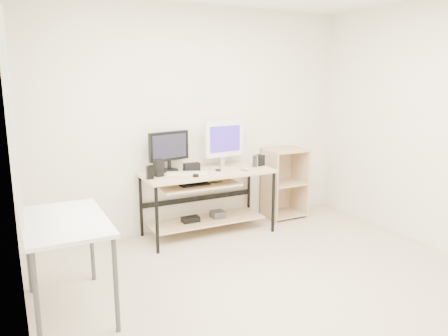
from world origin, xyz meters
name	(u,v)px	position (x,y,z in m)	size (l,w,h in m)	color
room	(279,141)	(-0.14, 0.04, 1.32)	(4.01, 4.01, 2.62)	#C4B297
desk	(206,189)	(-0.03, 1.66, 0.54)	(1.50, 0.65, 0.75)	#D8B889
side_table	(65,230)	(-1.68, 0.60, 0.67)	(0.60, 1.00, 0.75)	white
shelf_unit	(283,182)	(1.15, 1.82, 0.45)	(0.50, 0.40, 0.90)	tan
black_monitor	(169,149)	(-0.39, 1.85, 1.01)	(0.49, 0.21, 0.45)	black
white_imac	(224,140)	(0.29, 1.82, 1.07)	(0.51, 0.16, 0.55)	silver
keyboard	(187,173)	(-0.26, 1.64, 0.76)	(0.45, 0.13, 0.02)	white
mouse	(245,168)	(0.40, 1.50, 0.77)	(0.07, 0.12, 0.04)	#AEAEB3
center_speaker	(192,167)	(-0.16, 1.75, 0.80)	(0.18, 0.08, 0.09)	black
speaker_left	(159,167)	(-0.58, 1.66, 0.85)	(0.11, 0.11, 0.19)	black
speaker_right	(259,160)	(0.69, 1.67, 0.81)	(0.11, 0.11, 0.13)	black
audio_controller	(150,172)	(-0.70, 1.57, 0.82)	(0.07, 0.05, 0.15)	black
volume_puck	(196,175)	(-0.23, 1.46, 0.76)	(0.07, 0.07, 0.03)	black
smartphone	(218,170)	(0.12, 1.64, 0.75)	(0.06, 0.11, 0.01)	black
coaster	(255,167)	(0.60, 1.60, 0.75)	(0.09, 0.09, 0.01)	#9B7446
drinking_glass	(255,161)	(0.60, 1.60, 0.82)	(0.07, 0.07, 0.13)	white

